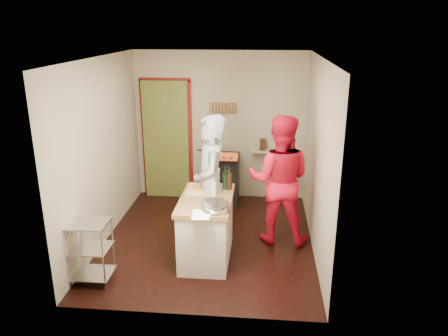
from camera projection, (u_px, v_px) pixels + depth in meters
The scene contains 10 objects.
floor at pixel (209, 239), 6.42m from camera, with size 3.50×3.50×0.00m, color black.
back_wall at pixel (185, 134), 7.80m from camera, with size 3.00×0.44×2.60m.
left_wall at pixel (102, 152), 6.14m from camera, with size 0.04×3.50×2.60m, color gray.
right_wall at pixel (318, 158), 5.88m from camera, with size 0.04×3.50×2.60m, color gray.
ceiling at pixel (206, 57), 5.59m from camera, with size 3.00×3.50×0.02m, color white.
stove at pixel (221, 178), 7.62m from camera, with size 0.60×0.63×1.00m.
wire_shelving at pixel (90, 249), 5.26m from camera, with size 0.48×0.40×0.80m.
island at pixel (207, 226), 5.80m from camera, with size 0.68×1.25×1.17m.
person_stripe at pixel (210, 184), 5.90m from camera, with size 0.69×0.46×1.90m, color silver.
person_red at pixel (279, 180), 6.13m from camera, with size 0.90×0.70×1.86m, color red.
Camera 1 is at (0.76, -5.71, 3.03)m, focal length 35.00 mm.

